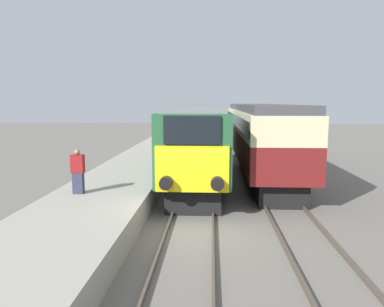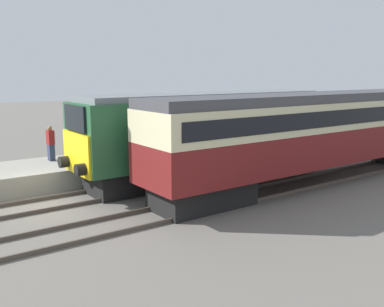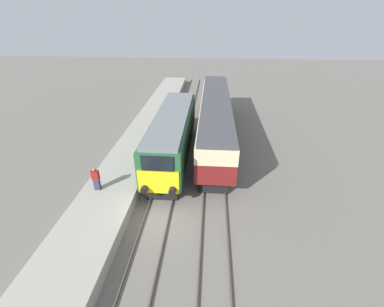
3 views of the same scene
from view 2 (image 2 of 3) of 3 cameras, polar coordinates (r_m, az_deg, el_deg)
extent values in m
plane|color=slate|center=(16.54, -17.35, -6.38)|extent=(120.00, 120.00, 0.00)
cube|color=#9E998C|center=(22.85, -0.86, -0.21)|extent=(3.50, 50.00, 0.82)
cube|color=#4C4238|center=(19.20, -3.79, -3.36)|extent=(0.07, 60.00, 0.14)
cube|color=#4C4238|center=(18.03, -1.36, -4.26)|extent=(0.07, 60.00, 0.14)
cube|color=#4C4238|center=(16.51, 2.52, -5.67)|extent=(0.07, 60.00, 0.14)
cube|color=#4C4238|center=(15.46, 5.84, -6.85)|extent=(0.07, 60.00, 0.14)
cube|color=black|center=(17.67, -7.20, -3.21)|extent=(2.03, 4.00, 1.00)
cube|color=black|center=(21.99, 9.61, -0.55)|extent=(2.03, 4.00, 1.00)
cube|color=#235633|center=(19.31, 2.17, 3.50)|extent=(2.70, 12.25, 2.62)
cube|color=yellow|center=(16.38, -15.12, 0.00)|extent=(2.48, 0.10, 1.57)
cube|color=black|center=(16.20, -15.34, 4.57)|extent=(1.89, 0.10, 0.94)
cube|color=slate|center=(19.19, 2.20, 7.73)|extent=(2.38, 11.76, 0.24)
cylinder|color=black|center=(17.17, -16.71, -1.08)|extent=(0.44, 0.35, 0.44)
cylinder|color=black|center=(15.61, -14.65, -2.11)|extent=(0.44, 0.35, 0.44)
cube|color=black|center=(15.30, 1.44, -5.40)|extent=(1.89, 3.60, 0.95)
cube|color=maroon|center=(19.97, 17.62, 1.39)|extent=(2.70, 18.36, 1.44)
cube|color=beige|center=(19.81, 17.83, 5.08)|extent=(2.71, 18.36, 1.13)
cube|color=black|center=(19.81, 17.83, 5.08)|extent=(2.75, 17.62, 0.62)
cube|color=#424247|center=(19.76, 17.96, 7.23)|extent=(2.48, 18.36, 0.36)
cube|color=#2D334C|center=(20.32, -18.26, 0.15)|extent=(0.36, 0.24, 0.75)
cube|color=maroon|center=(20.21, -18.37, 2.06)|extent=(0.44, 0.26, 0.62)
sphere|color=#9E704C|center=(20.16, -18.44, 3.22)|extent=(0.20, 0.20, 0.20)
camera|label=1|loc=(15.92, -60.64, 2.74)|focal=35.00mm
camera|label=3|loc=(15.14, -69.58, 27.52)|focal=24.00mm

